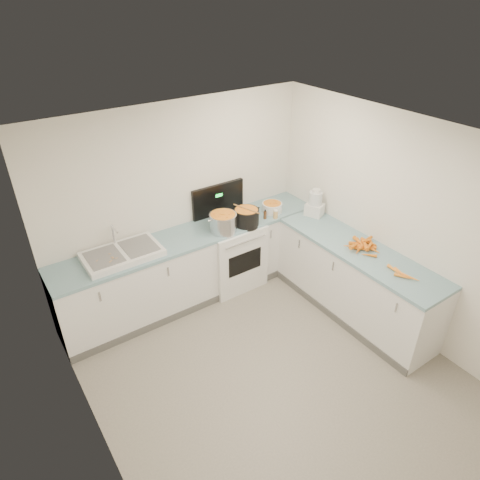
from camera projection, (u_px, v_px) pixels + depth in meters
floor at (275, 376)px, 4.56m from camera, size 3.50×4.00×0.00m
ceiling at (289, 151)px, 3.26m from camera, size 3.50×4.00×0.00m
wall_back at (179, 202)px, 5.32m from camera, size 3.50×0.00×2.50m
wall_left at (91, 366)px, 3.07m from camera, size 0.00×4.00×2.50m
wall_right at (403, 229)px, 4.76m from camera, size 0.00×4.00×2.50m
counter_back at (195, 265)px, 5.52m from camera, size 3.50×0.62×0.94m
counter_right at (354, 281)px, 5.23m from camera, size 0.62×2.20×0.94m
stove at (231, 252)px, 5.77m from camera, size 0.76×0.65×1.36m
sink at (122, 254)px, 4.82m from camera, size 0.86×0.52×0.31m
steel_pot at (223, 223)px, 5.29m from camera, size 0.38×0.38×0.25m
black_pot at (246, 218)px, 5.43m from camera, size 0.34×0.34×0.23m
wooden_spoon at (246, 209)px, 5.37m from camera, size 0.14×0.40×0.02m
mixing_bowl at (272, 207)px, 5.75m from camera, size 0.36×0.36×0.13m
extract_bottle at (265, 215)px, 5.58m from camera, size 0.04×0.04×0.10m
spice_jar at (276, 215)px, 5.60m from camera, size 0.06×0.06×0.10m
food_processor at (315, 204)px, 5.61m from camera, size 0.26×0.28×0.37m
carrot_pile at (363, 245)px, 4.98m from camera, size 0.42×0.45×0.09m
peeled_carrots at (402, 274)px, 4.52m from camera, size 0.15×0.38×0.04m
peelings at (109, 258)px, 4.68m from camera, size 0.22×0.28×0.01m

